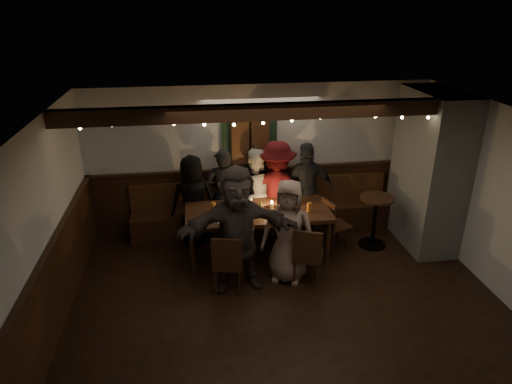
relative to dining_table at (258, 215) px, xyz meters
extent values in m
cube|color=black|center=(0.21, -1.40, -0.75)|extent=(6.00, 5.00, 0.01)
cube|color=black|center=(0.21, -1.40, 1.86)|extent=(6.00, 5.00, 0.01)
cube|color=white|center=(0.21, 1.11, 0.55)|extent=(6.00, 0.01, 2.60)
cube|color=white|center=(-2.80, -1.40, 0.55)|extent=(0.01, 5.00, 2.60)
cube|color=white|center=(3.21, -1.40, 0.55)|extent=(0.01, 5.00, 2.60)
cube|color=black|center=(0.21, 1.08, -0.20)|extent=(6.00, 0.05, 1.10)
cube|color=black|center=(-2.77, -1.40, -0.20)|extent=(0.05, 5.00, 1.10)
cube|color=slate|center=(2.86, 0.10, 0.55)|extent=(0.70, 1.40, 2.60)
cube|color=black|center=(0.21, 0.83, -0.52)|extent=(4.60, 0.45, 0.45)
cube|color=#3F2716|center=(0.21, 1.01, -0.05)|extent=(4.60, 0.06, 0.50)
cube|color=#1C3420|center=(0.01, 1.04, 0.90)|extent=(0.95, 0.04, 1.00)
cube|color=#3F2716|center=(0.01, 0.98, 0.90)|extent=(0.64, 0.12, 0.76)
cube|color=black|center=(0.21, -0.40, 1.74)|extent=(6.00, 0.16, 0.22)
sphere|color=#FFE599|center=(-2.39, -0.42, 1.61)|extent=(0.04, 0.04, 0.04)
sphere|color=#FFE599|center=(-1.99, -0.42, 1.64)|extent=(0.04, 0.04, 0.04)
sphere|color=#FFE599|center=(-1.59, -0.42, 1.64)|extent=(0.04, 0.04, 0.04)
sphere|color=#FFE599|center=(-1.19, -0.42, 1.63)|extent=(0.04, 0.04, 0.04)
sphere|color=#FFE599|center=(-0.79, -0.42, 1.60)|extent=(0.04, 0.04, 0.04)
sphere|color=#FFE599|center=(-0.39, -0.42, 1.59)|extent=(0.04, 0.04, 0.04)
sphere|color=#FFE599|center=(0.01, -0.42, 1.59)|extent=(0.04, 0.04, 0.04)
sphere|color=#FFE599|center=(0.41, -0.42, 1.62)|extent=(0.04, 0.04, 0.04)
sphere|color=#FFE599|center=(0.81, -0.42, 1.64)|extent=(0.04, 0.04, 0.04)
sphere|color=#FFE599|center=(1.21, -0.42, 1.64)|extent=(0.04, 0.04, 0.04)
sphere|color=#FFE599|center=(1.61, -0.42, 1.63)|extent=(0.04, 0.04, 0.04)
sphere|color=#FFE599|center=(2.01, -0.42, 1.60)|extent=(0.04, 0.04, 0.04)
sphere|color=#FFE599|center=(2.41, -0.42, 1.59)|extent=(0.04, 0.04, 0.04)
sphere|color=#FFE599|center=(2.81, -0.42, 1.59)|extent=(0.04, 0.04, 0.04)
cube|color=black|center=(0.00, 0.00, 0.04)|extent=(2.28, 0.98, 0.07)
cylinder|color=black|center=(-1.05, -0.40, -0.37)|extent=(0.08, 0.08, 0.75)
cylinder|color=black|center=(-1.05, 0.40, -0.37)|extent=(0.08, 0.08, 0.75)
cylinder|color=black|center=(1.05, -0.40, -0.37)|extent=(0.08, 0.08, 0.75)
cylinder|color=black|center=(1.05, 0.40, -0.37)|extent=(0.08, 0.08, 0.75)
cylinder|color=#BF7226|center=(-0.69, 0.08, 0.15)|extent=(0.08, 0.08, 0.15)
cylinder|color=#BF7226|center=(-0.52, -0.25, 0.15)|extent=(0.08, 0.08, 0.15)
cylinder|color=silver|center=(-0.10, 0.19, 0.15)|extent=(0.08, 0.08, 0.15)
cylinder|color=#BF7226|center=(0.35, -0.08, 0.15)|extent=(0.08, 0.08, 0.15)
cylinder|color=silver|center=(0.62, 0.16, 0.15)|extent=(0.08, 0.08, 0.15)
cylinder|color=#BF7226|center=(0.80, -0.14, 0.15)|extent=(0.08, 0.08, 0.15)
cylinder|color=white|center=(-0.52, -0.32, 0.08)|extent=(0.28, 0.28, 0.02)
cube|color=#B2B2B7|center=(0.00, -0.05, 0.10)|extent=(0.17, 0.11, 0.05)
cylinder|color=#990C0C|center=(-0.03, -0.05, 0.16)|extent=(0.04, 0.04, 0.17)
cylinder|color=gold|center=(0.03, -0.05, 0.16)|extent=(0.04, 0.04, 0.17)
cylinder|color=silver|center=(0.23, 0.06, 0.11)|extent=(0.05, 0.05, 0.09)
sphere|color=#FFB24C|center=(0.23, 0.06, 0.18)|extent=(0.03, 0.03, 0.03)
cube|color=black|center=(-0.55, -0.85, -0.32)|extent=(0.50, 0.50, 0.04)
cube|color=black|center=(-0.59, -1.03, -0.06)|extent=(0.41, 0.13, 0.47)
cylinder|color=black|center=(-0.34, -0.72, -0.54)|extent=(0.04, 0.04, 0.40)
cylinder|color=black|center=(-0.42, -1.05, -0.54)|extent=(0.04, 0.04, 0.40)
cylinder|color=black|center=(-0.67, -0.64, -0.54)|extent=(0.04, 0.04, 0.40)
cylinder|color=black|center=(-0.75, -0.97, -0.54)|extent=(0.04, 0.04, 0.40)
cube|color=black|center=(0.62, -0.82, -0.32)|extent=(0.54, 0.54, 0.04)
cube|color=black|center=(0.56, -1.00, -0.06)|extent=(0.41, 0.18, 0.48)
cylinder|color=black|center=(0.84, -0.72, -0.54)|extent=(0.04, 0.04, 0.41)
cylinder|color=black|center=(0.72, -1.04, -0.54)|extent=(0.04, 0.04, 0.41)
cylinder|color=black|center=(0.52, -0.60, -0.54)|extent=(0.04, 0.04, 0.41)
cylinder|color=black|center=(0.40, -0.92, -0.54)|extent=(0.04, 0.04, 0.41)
cube|color=black|center=(1.34, 0.08, -0.33)|extent=(0.50, 0.50, 0.04)
cube|color=black|center=(1.17, 0.03, -0.09)|extent=(0.15, 0.40, 0.46)
cylinder|color=black|center=(1.54, -0.03, -0.55)|extent=(0.03, 0.03, 0.39)
cylinder|color=black|center=(1.23, -0.12, -0.55)|extent=(0.03, 0.03, 0.39)
cylinder|color=black|center=(1.45, 0.29, -0.55)|extent=(0.03, 0.03, 0.39)
cylinder|color=black|center=(1.14, 0.19, -0.55)|extent=(0.03, 0.03, 0.39)
cylinder|color=black|center=(1.99, 0.06, -0.73)|extent=(0.46, 0.46, 0.03)
cylinder|color=black|center=(1.99, 0.06, -0.30)|extent=(0.06, 0.06, 0.88)
cylinder|color=black|center=(1.99, 0.06, 0.14)|extent=(0.56, 0.56, 0.04)
imported|color=black|center=(-1.00, 0.64, 0.03)|extent=(0.85, 0.64, 1.55)
imported|color=black|center=(-0.48, 0.77, 0.06)|extent=(0.61, 0.42, 1.61)
imported|color=silver|center=(0.06, 0.77, 0.05)|extent=(0.84, 0.69, 1.60)
imported|color=#420A0E|center=(0.42, 0.64, 0.12)|extent=(1.24, 0.88, 1.74)
imported|color=#222327|center=(0.94, 0.64, 0.10)|extent=(1.01, 0.47, 1.69)
imported|color=#423431|center=(-0.41, -0.79, 0.19)|extent=(1.76, 0.65, 1.87)
imported|color=gray|center=(0.34, -0.71, 0.05)|extent=(0.91, 0.75, 1.59)
camera|label=1|loc=(-0.96, -6.42, 3.19)|focal=32.00mm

